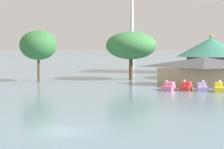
{
  "coord_description": "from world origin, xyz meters",
  "views": [
    {
      "loc": [
        11.36,
        -25.58,
        6.37
      ],
      "look_at": [
        -1.3,
        18.74,
        3.03
      ],
      "focal_mm": 59.02,
      "sensor_mm": 36.0,
      "label": 1
    }
  ],
  "objects_px": {
    "pedal_boat_yellow": "(219,88)",
    "boathouse": "(204,71)",
    "green_roof_pavilion": "(211,54)",
    "pedal_boat_lavender": "(202,88)",
    "shoreline_tree_mid": "(131,45)",
    "pedal_boat_red": "(186,87)",
    "shoreline_tree_tall_left": "(38,45)",
    "pedal_boat_pink": "(169,87)"
  },
  "relations": [
    {
      "from": "pedal_boat_yellow",
      "to": "boathouse",
      "type": "bearing_deg",
      "value": -167.95
    },
    {
      "from": "pedal_boat_yellow",
      "to": "green_roof_pavilion",
      "type": "xyz_separation_m",
      "value": [
        -1.62,
        23.67,
        4.48
      ]
    },
    {
      "from": "pedal_boat_lavender",
      "to": "boathouse",
      "type": "height_order",
      "value": "boathouse"
    },
    {
      "from": "green_roof_pavilion",
      "to": "shoreline_tree_mid",
      "type": "xyz_separation_m",
      "value": [
        -15.35,
        -7.16,
        1.85
      ]
    },
    {
      "from": "pedal_boat_red",
      "to": "shoreline_tree_tall_left",
      "type": "bearing_deg",
      "value": -94.51
    },
    {
      "from": "pedal_boat_yellow",
      "to": "shoreline_tree_mid",
      "type": "distance_m",
      "value": 24.51
    },
    {
      "from": "pedal_boat_pink",
      "to": "boathouse",
      "type": "xyz_separation_m",
      "value": [
        4.83,
        8.72,
        2.04
      ]
    },
    {
      "from": "pedal_boat_pink",
      "to": "pedal_boat_red",
      "type": "relative_size",
      "value": 0.94
    },
    {
      "from": "pedal_boat_yellow",
      "to": "shoreline_tree_mid",
      "type": "height_order",
      "value": "shoreline_tree_mid"
    },
    {
      "from": "pedal_boat_yellow",
      "to": "shoreline_tree_tall_left",
      "type": "distance_m",
      "value": 34.26
    },
    {
      "from": "shoreline_tree_tall_left",
      "to": "pedal_boat_pink",
      "type": "bearing_deg",
      "value": -16.88
    },
    {
      "from": "pedal_boat_pink",
      "to": "pedal_boat_yellow",
      "type": "distance_m",
      "value": 7.24
    },
    {
      "from": "pedal_boat_red",
      "to": "shoreline_tree_tall_left",
      "type": "height_order",
      "value": "shoreline_tree_tall_left"
    },
    {
      "from": "boathouse",
      "to": "pedal_boat_red",
      "type": "bearing_deg",
      "value": -106.64
    },
    {
      "from": "boathouse",
      "to": "shoreline_tree_mid",
      "type": "bearing_deg",
      "value": 151.0
    },
    {
      "from": "boathouse",
      "to": "shoreline_tree_mid",
      "type": "relative_size",
      "value": 1.6
    },
    {
      "from": "boathouse",
      "to": "green_roof_pavilion",
      "type": "relative_size",
      "value": 1.14
    },
    {
      "from": "pedal_boat_pink",
      "to": "boathouse",
      "type": "relative_size",
      "value": 0.17
    },
    {
      "from": "pedal_boat_red",
      "to": "boathouse",
      "type": "xyz_separation_m",
      "value": [
        2.34,
        7.84,
        2.03
      ]
    },
    {
      "from": "pedal_boat_red",
      "to": "green_roof_pavilion",
      "type": "xyz_separation_m",
      "value": [
        3.13,
        23.08,
        4.5
      ]
    },
    {
      "from": "pedal_boat_red",
      "to": "shoreline_tree_mid",
      "type": "distance_m",
      "value": 21.05
    },
    {
      "from": "pedal_boat_pink",
      "to": "shoreline_tree_mid",
      "type": "height_order",
      "value": "shoreline_tree_mid"
    },
    {
      "from": "pedal_boat_yellow",
      "to": "pedal_boat_lavender",
      "type": "bearing_deg",
      "value": -100.17
    },
    {
      "from": "pedal_boat_pink",
      "to": "pedal_boat_lavender",
      "type": "height_order",
      "value": "pedal_boat_lavender"
    },
    {
      "from": "pedal_boat_pink",
      "to": "pedal_boat_yellow",
      "type": "relative_size",
      "value": 0.97
    },
    {
      "from": "pedal_boat_pink",
      "to": "green_roof_pavilion",
      "type": "bearing_deg",
      "value": 178.44
    },
    {
      "from": "pedal_boat_lavender",
      "to": "green_roof_pavilion",
      "type": "relative_size",
      "value": 0.17
    },
    {
      "from": "pedal_boat_pink",
      "to": "pedal_boat_red",
      "type": "height_order",
      "value": "pedal_boat_red"
    },
    {
      "from": "pedal_boat_pink",
      "to": "shoreline_tree_tall_left",
      "type": "height_order",
      "value": "shoreline_tree_tall_left"
    },
    {
      "from": "pedal_boat_red",
      "to": "pedal_boat_yellow",
      "type": "relative_size",
      "value": 1.04
    },
    {
      "from": "shoreline_tree_mid",
      "to": "pedal_boat_lavender",
      "type": "bearing_deg",
      "value": -48.05
    },
    {
      "from": "shoreline_tree_tall_left",
      "to": "boathouse",
      "type": "bearing_deg",
      "value": 1.8
    },
    {
      "from": "pedal_boat_yellow",
      "to": "green_roof_pavilion",
      "type": "distance_m",
      "value": 24.14
    },
    {
      "from": "pedal_boat_red",
      "to": "boathouse",
      "type": "bearing_deg",
      "value": 172.64
    },
    {
      "from": "shoreline_tree_tall_left",
      "to": "shoreline_tree_mid",
      "type": "height_order",
      "value": "shoreline_tree_mid"
    },
    {
      "from": "green_roof_pavilion",
      "to": "shoreline_tree_mid",
      "type": "bearing_deg",
      "value": -154.99
    },
    {
      "from": "shoreline_tree_tall_left",
      "to": "pedal_boat_lavender",
      "type": "bearing_deg",
      "value": -13.33
    },
    {
      "from": "pedal_boat_pink",
      "to": "shoreline_tree_tall_left",
      "type": "bearing_deg",
      "value": -95.26
    },
    {
      "from": "pedal_boat_pink",
      "to": "green_roof_pavilion",
      "type": "xyz_separation_m",
      "value": [
        5.61,
        23.96,
        4.51
      ]
    },
    {
      "from": "pedal_boat_red",
      "to": "pedal_boat_yellow",
      "type": "xyz_separation_m",
      "value": [
        4.75,
        -0.59,
        0.02
      ]
    },
    {
      "from": "pedal_boat_red",
      "to": "pedal_boat_yellow",
      "type": "height_order",
      "value": "pedal_boat_yellow"
    },
    {
      "from": "boathouse",
      "to": "shoreline_tree_tall_left",
      "type": "bearing_deg",
      "value": -178.2
    }
  ]
}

